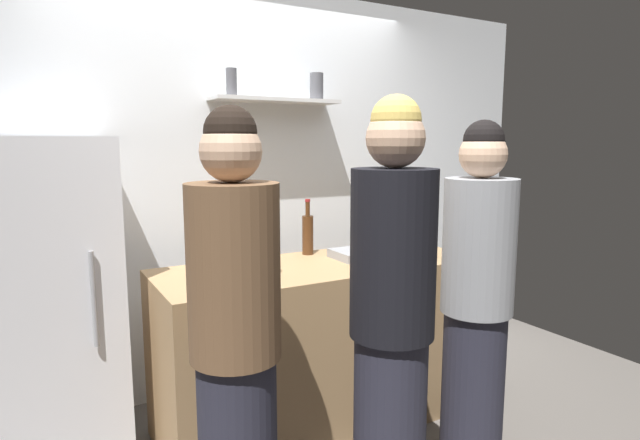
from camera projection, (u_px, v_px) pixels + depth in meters
back_wall_assembly at (237, 190)px, 3.42m from camera, size 4.80×0.32×2.60m
refrigerator at (47, 304)px, 2.59m from camera, size 0.67×0.65×1.64m
counter at (320, 343)px, 3.00m from camera, size 1.83×0.70×0.94m
baking_pan at (362, 253)px, 3.10m from camera, size 0.34×0.24×0.05m
utensil_holder at (412, 250)px, 3.07m from camera, size 0.11×0.11×0.22m
wine_bottle_amber_glass at (308, 233)px, 3.17m from camera, size 0.07×0.07×0.34m
wine_bottle_dark_glass at (452, 243)px, 3.00m from camera, size 0.07×0.07×0.29m
wine_bottle_green_glass at (461, 239)px, 3.10m from camera, size 0.07×0.07×0.29m
water_bottle_plastic at (265, 253)px, 2.65m from camera, size 0.09×0.09×0.27m
person_grey_hoodie at (476, 302)px, 2.50m from camera, size 0.34×0.34×1.72m
person_brown_jacket at (236, 344)px, 1.93m from camera, size 0.34×0.34×1.74m
person_blonde at (392, 322)px, 2.09m from camera, size 0.34×0.34×1.79m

